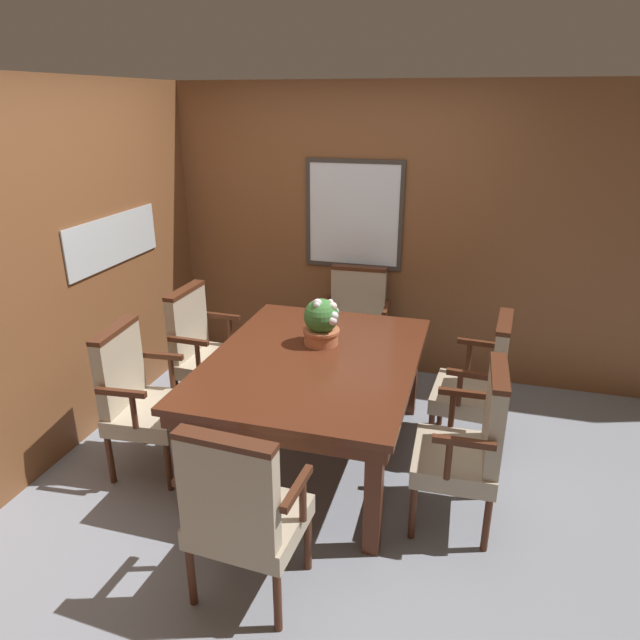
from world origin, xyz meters
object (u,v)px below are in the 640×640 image
at_px(chair_right_near, 470,442).
at_px(chair_head_near, 241,510).
at_px(chair_left_far, 202,346).
at_px(potted_plant, 322,322).
at_px(chair_right_far, 480,380).
at_px(dining_table, 314,369).
at_px(chair_head_far, 356,322).
at_px(chair_left_near, 139,395).

bearing_deg(chair_right_near, chair_head_near, -50.66).
bearing_deg(chair_left_far, potted_plant, -98.85).
distance_m(chair_right_far, chair_right_near, 0.78).
relative_size(dining_table, chair_head_far, 1.77).
relative_size(chair_right_far, chair_left_near, 1.00).
xyz_separation_m(chair_head_near, chair_head_far, (-0.01, 2.49, 0.00)).
xyz_separation_m(chair_right_near, chair_head_far, (-1.01, 1.62, 0.00)).
relative_size(dining_table, chair_left_near, 1.77).
distance_m(dining_table, chair_head_far, 1.25).
height_order(dining_table, chair_right_far, chair_right_far).
bearing_deg(chair_left_near, chair_left_far, -7.88).
bearing_deg(chair_left_far, chair_right_near, -109.61).
relative_size(dining_table, chair_head_near, 1.77).
bearing_deg(chair_left_far, chair_right_far, -88.54).
bearing_deg(chair_right_near, chair_right_far, 175.53).
bearing_deg(chair_head_near, chair_right_near, -135.61).
bearing_deg(chair_left_near, chair_right_near, -94.26).
distance_m(chair_left_near, chair_head_near, 1.36).
relative_size(dining_table, chair_right_near, 1.77).
distance_m(chair_left_near, potted_plant, 1.28).
bearing_deg(chair_right_near, chair_left_near, -90.86).
xyz_separation_m(chair_right_far, chair_head_near, (-1.04, -1.65, 0.00)).
bearing_deg(potted_plant, chair_right_near, -30.37).
relative_size(chair_left_far, chair_head_near, 1.00).
xyz_separation_m(chair_right_far, potted_plant, (-1.06, -0.18, 0.38)).
bearing_deg(chair_left_near, chair_right_far, -74.04).
bearing_deg(potted_plant, dining_table, -87.83).
height_order(dining_table, potted_plant, potted_plant).
relative_size(chair_left_near, potted_plant, 2.94).
distance_m(dining_table, chair_right_near, 1.09).
bearing_deg(chair_head_near, dining_table, -85.73).
bearing_deg(chair_head_far, chair_right_far, -40.69).
xyz_separation_m(chair_left_far, chair_left_near, (-0.04, -0.81, 0.00)).
bearing_deg(dining_table, chair_right_far, 20.88).
bearing_deg(chair_right_near, chair_head_far, -149.64).
relative_size(chair_left_far, chair_head_far, 1.00).
relative_size(dining_table, potted_plant, 5.22).
height_order(chair_left_far, chair_left_near, same).
relative_size(chair_head_far, potted_plant, 2.94).
xyz_separation_m(dining_table, chair_head_far, (0.01, 1.24, -0.13)).
distance_m(chair_right_far, potted_plant, 1.15).
distance_m(dining_table, chair_left_far, 1.10).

